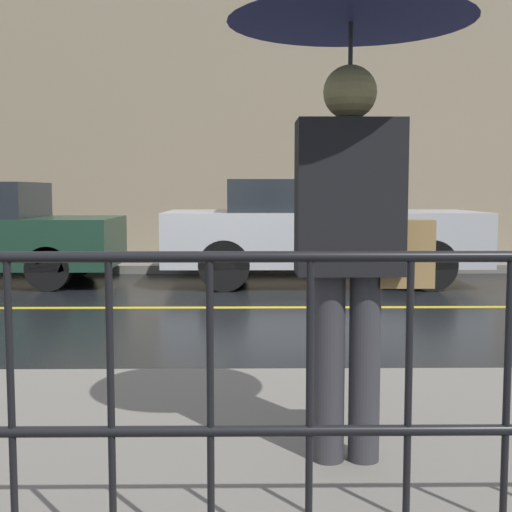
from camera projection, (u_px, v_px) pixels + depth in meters
name	position (u px, v px, depth m)	size (l,w,h in m)	color
ground_plane	(223.00, 308.00, 8.28)	(80.00, 80.00, 0.00)	black
sidewalk_near	(191.00, 455.00, 3.49)	(28.00, 2.85, 0.14)	slate
sidewalk_far	(231.00, 264.00, 12.48)	(28.00, 1.71, 0.14)	slate
lane_marking	(223.00, 307.00, 8.28)	(25.20, 0.12, 0.01)	gold
building_storefront	(232.00, 122.00, 13.25)	(28.00, 0.30, 5.28)	gray
railing_foreground	(160.00, 375.00, 2.25)	(12.00, 0.04, 1.04)	black
pedestrian	(351.00, 76.00, 3.09)	(1.07, 1.07, 2.19)	#333338
car_silver	(319.00, 229.00, 10.45)	(4.52, 1.94, 1.51)	#B2B5BA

